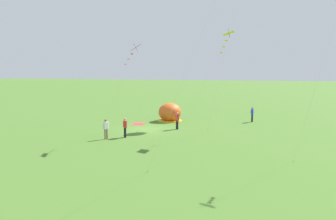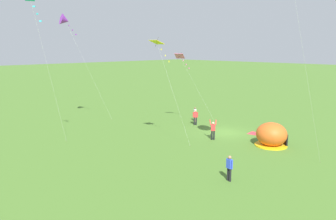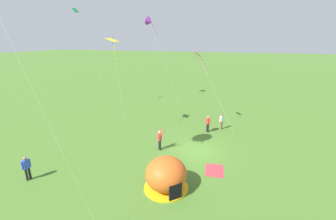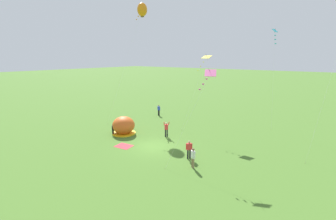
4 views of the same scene
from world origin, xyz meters
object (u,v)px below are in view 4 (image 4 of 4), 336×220
(popup_tent, at_px, (124,126))
(person_strolling, at_px, (159,110))
(kite_cyan, at_px, (275,35))
(kite_yellow, at_px, (205,59))
(kite_pink, at_px, (209,76))
(person_center_field, at_px, (166,129))
(person_far_back, at_px, (193,157))
(kite_orange, at_px, (142,10))
(person_with_toddler, at_px, (189,149))

(popup_tent, relative_size, person_strolling, 1.63)
(kite_cyan, height_order, kite_yellow, kite_cyan)
(popup_tent, relative_size, kite_pink, 0.35)
(person_center_field, bearing_deg, popup_tent, -156.15)
(kite_yellow, bearing_deg, kite_pink, -60.34)
(person_far_back, height_order, kite_cyan, kite_cyan)
(person_center_field, xyz_separation_m, kite_yellow, (2.06, 5.04, 7.73))
(person_far_back, xyz_separation_m, kite_orange, (-15.07, 10.66, 14.64))
(person_strolling, distance_m, person_center_field, 9.73)
(person_far_back, bearing_deg, kite_cyan, 84.88)
(person_with_toddler, relative_size, kite_orange, 0.10)
(person_far_back, distance_m, kite_pink, 6.97)
(popup_tent, height_order, kite_yellow, kite_yellow)
(person_center_field, height_order, person_with_toddler, person_center_field)
(person_center_field, xyz_separation_m, person_far_back, (6.23, -4.62, -0.03))
(person_with_toddler, relative_size, kite_pink, 0.21)
(person_strolling, xyz_separation_m, person_far_back, (12.98, -11.63, 0.00))
(person_far_back, xyz_separation_m, kite_yellow, (-4.18, 9.66, 7.76))
(kite_yellow, bearing_deg, person_with_toddler, -70.17)
(popup_tent, relative_size, person_center_field, 1.49)
(popup_tent, relative_size, person_with_toddler, 1.63)
(kite_pink, bearing_deg, kite_yellow, 119.66)
(kite_orange, height_order, kite_pink, kite_orange)
(kite_cyan, height_order, kite_pink, kite_cyan)
(person_far_back, relative_size, kite_yellow, 0.18)
(person_far_back, relative_size, kite_pink, 0.21)
(person_center_field, height_order, person_far_back, person_center_field)
(person_with_toddler, distance_m, kite_cyan, 19.69)
(person_strolling, xyz_separation_m, person_center_field, (6.75, -7.01, 0.03))
(person_strolling, bearing_deg, person_center_field, -46.10)
(person_with_toddler, height_order, kite_cyan, kite_cyan)
(kite_cyan, bearing_deg, person_far_back, -95.12)
(person_with_toddler, xyz_separation_m, kite_orange, (-13.93, 9.40, 14.64))
(kite_cyan, distance_m, kite_pink, 15.63)
(popup_tent, height_order, person_with_toddler, popup_tent)
(person_strolling, relative_size, kite_orange, 0.10)
(person_far_back, bearing_deg, popup_tent, 167.27)
(kite_orange, distance_m, kite_yellow, 12.92)
(person_far_back, bearing_deg, person_center_field, 143.43)
(person_strolling, xyz_separation_m, kite_yellow, (8.80, -1.97, 7.76))
(kite_pink, bearing_deg, popup_tent, -179.42)
(person_with_toddler, distance_m, kite_yellow, 11.84)
(popup_tent, distance_m, kite_pink, 12.65)
(person_center_field, xyz_separation_m, person_with_toddler, (5.09, -3.37, -0.03))
(person_with_toddler, bearing_deg, person_center_field, 146.50)
(kite_orange, relative_size, kite_yellow, 1.76)
(popup_tent, distance_m, person_far_back, 11.32)
(person_center_field, height_order, kite_yellow, kite_yellow)
(kite_yellow, bearing_deg, person_strolling, 167.38)
(person_center_field, height_order, kite_pink, kite_pink)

